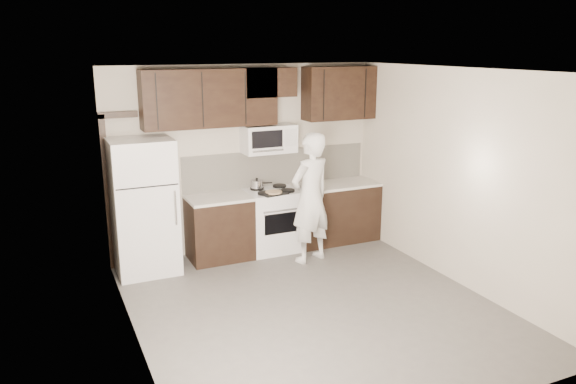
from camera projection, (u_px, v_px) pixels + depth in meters
floor at (314, 307)px, 6.54m from camera, size 4.50×4.50×0.00m
back_wall at (245, 159)px, 8.18m from camera, size 4.00×0.00×4.00m
ceiling at (317, 70)px, 5.86m from camera, size 4.50×4.50×0.00m
counter_run at (291, 218)px, 8.37m from camera, size 2.95×0.64×0.91m
stove at (273, 220)px, 8.25m from camera, size 0.76×0.66×0.94m
backsplash at (277, 167)px, 8.41m from camera, size 2.90×0.02×0.54m
upper_cabinets at (262, 95)px, 7.87m from camera, size 3.48×0.35×0.78m
microwave at (269, 139)px, 8.05m from camera, size 0.76×0.42×0.40m
refrigerator at (144, 207)px, 7.36m from camera, size 0.80×0.76×1.80m
door_trim at (109, 178)px, 7.40m from camera, size 0.50×0.08×2.12m
saucepan at (257, 185)px, 8.18m from camera, size 0.31×0.18×0.17m
baking_tray at (274, 193)px, 7.95m from camera, size 0.39×0.31×0.02m
pizza at (274, 192)px, 7.94m from camera, size 0.27×0.27×0.02m
person at (310, 198)px, 7.73m from camera, size 0.77×0.62×1.83m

